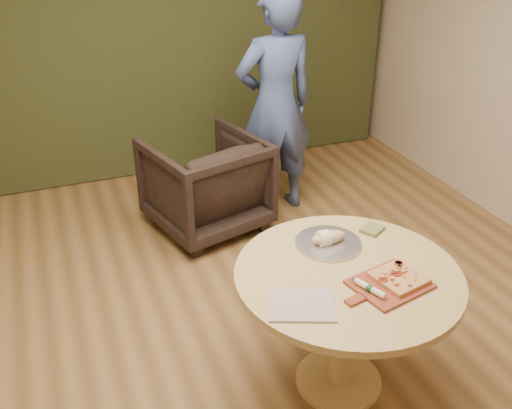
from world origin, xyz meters
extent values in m
cube|color=olive|center=(0.00, 0.00, -0.01)|extent=(5.00, 6.00, 0.02)
cube|color=#C9B498|center=(0.00, 3.01, 1.40)|extent=(5.00, 0.02, 2.80)
cube|color=#2B3317|center=(0.00, 2.90, 1.40)|extent=(4.80, 0.14, 2.78)
cylinder|color=tan|center=(0.34, -0.27, 0.01)|extent=(0.48, 0.48, 0.03)
cylinder|color=tan|center=(0.34, -0.27, 0.35)|extent=(0.11, 0.11, 0.68)
cylinder|color=tan|center=(0.34, -0.27, 0.73)|extent=(1.14, 1.14, 0.04)
cube|color=brown|center=(0.47, -0.44, 0.76)|extent=(0.40, 0.35, 0.01)
cube|color=brown|center=(0.26, -0.49, 0.76)|extent=(0.11, 0.07, 0.01)
cube|color=tan|center=(0.53, -0.43, 0.78)|extent=(0.26, 0.26, 0.02)
cylinder|color=maroon|center=(0.53, -0.41, 0.79)|extent=(0.06, 0.06, 0.00)
cylinder|color=maroon|center=(0.58, -0.35, 0.79)|extent=(0.04, 0.04, 0.00)
cylinder|color=maroon|center=(0.59, -0.33, 0.79)|extent=(0.04, 0.04, 0.00)
cylinder|color=maroon|center=(0.44, -0.43, 0.79)|extent=(0.05, 0.05, 0.00)
cube|color=#E09C54|center=(0.48, -0.45, 0.79)|extent=(0.02, 0.02, 0.01)
cube|color=#E09C54|center=(0.57, -0.37, 0.79)|extent=(0.03, 0.03, 0.01)
cube|color=#E09C54|center=(0.53, -0.52, 0.79)|extent=(0.02, 0.02, 0.01)
cube|color=#E09C54|center=(0.46, -0.39, 0.79)|extent=(0.02, 0.02, 0.01)
cube|color=#E09C54|center=(0.56, -0.37, 0.79)|extent=(0.03, 0.03, 0.01)
cube|color=#E09C54|center=(0.44, -0.42, 0.79)|extent=(0.03, 0.03, 0.01)
cube|color=#E09C54|center=(0.53, -0.40, 0.79)|extent=(0.02, 0.02, 0.01)
cube|color=#E09C54|center=(0.56, -0.42, 0.79)|extent=(0.03, 0.03, 0.01)
cube|color=#E09C54|center=(0.47, -0.49, 0.79)|extent=(0.02, 0.02, 0.01)
cube|color=#226C17|center=(0.45, -0.44, 0.79)|extent=(0.01, 0.01, 0.00)
cube|color=#226C17|center=(0.57, -0.49, 0.79)|extent=(0.01, 0.01, 0.00)
cube|color=#226C17|center=(0.60, -0.39, 0.79)|extent=(0.01, 0.01, 0.00)
cube|color=#226C17|center=(0.57, -0.35, 0.79)|extent=(0.01, 0.01, 0.00)
cube|color=#226C17|center=(0.60, -0.46, 0.79)|extent=(0.01, 0.01, 0.00)
cube|color=#226C17|center=(0.59, -0.33, 0.79)|extent=(0.01, 0.01, 0.00)
cube|color=#226C17|center=(0.56, -0.38, 0.79)|extent=(0.01, 0.01, 0.00)
cube|color=#226C17|center=(0.54, -0.45, 0.79)|extent=(0.01, 0.01, 0.00)
cube|color=#8C455C|center=(0.49, -0.40, 0.79)|extent=(0.01, 0.03, 0.00)
cube|color=#8C455C|center=(0.45, -0.41, 0.79)|extent=(0.03, 0.01, 0.00)
cube|color=#8C455C|center=(0.49, -0.42, 0.79)|extent=(0.03, 0.02, 0.00)
cube|color=#8C455C|center=(0.58, -0.41, 0.79)|extent=(0.03, 0.01, 0.00)
cube|color=#8C455C|center=(0.51, -0.41, 0.79)|extent=(0.03, 0.02, 0.00)
cylinder|color=#F3E7CE|center=(0.35, -0.46, 0.78)|extent=(0.09, 0.17, 0.03)
cylinder|color=#194C26|center=(0.35, -0.46, 0.78)|extent=(0.04, 0.04, 0.03)
cube|color=silver|center=(0.32, -0.37, 0.78)|extent=(0.03, 0.04, 0.00)
cube|color=silver|center=(0.01, -0.42, 0.76)|extent=(0.37, 0.34, 0.01)
cylinder|color=silver|center=(0.37, 0.00, 0.75)|extent=(0.35, 0.35, 0.01)
cylinder|color=silver|center=(0.37, 0.00, 0.76)|extent=(0.36, 0.36, 0.02)
ellipsoid|color=#DBBC85|center=(0.37, 0.00, 0.79)|extent=(0.19, 0.08, 0.07)
cylinder|color=#F3E7CE|center=(0.34, 0.00, 0.79)|extent=(0.06, 0.09, 0.09)
cube|color=#515A28|center=(0.66, 0.03, 0.76)|extent=(0.15, 0.15, 0.02)
imported|color=black|center=(0.17, 1.65, 0.42)|extent=(0.99, 0.96, 0.85)
imported|color=#3F538A|center=(0.81, 1.76, 0.92)|extent=(0.69, 0.47, 1.85)
camera|label=1|loc=(-0.93, -2.28, 2.39)|focal=40.00mm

